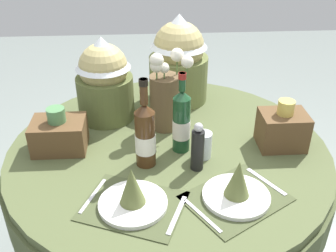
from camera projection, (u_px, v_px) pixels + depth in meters
name	position (u px, v px, depth m)	size (l,w,h in m)	color
dining_table	(168.00, 172.00, 1.76)	(1.39, 1.39, 0.77)	#4C5633
place_setting_left	(133.00, 196.00, 1.34)	(0.41, 0.37, 0.16)	#41492B
place_setting_right	(237.00, 188.00, 1.37)	(0.43, 0.40, 0.16)	#41492B
flower_vase	(165.00, 96.00, 1.75)	(0.19, 0.14, 0.37)	brown
wine_bottle_left	(145.00, 135.00, 1.51)	(0.08, 0.08, 0.37)	#422814
wine_bottle_right	(181.00, 121.00, 1.60)	(0.07, 0.07, 0.35)	#194223
tumbler_near_right	(203.00, 145.00, 1.59)	(0.07, 0.07, 0.11)	silver
pepper_mill	(198.00, 148.00, 1.50)	(0.05, 0.05, 0.21)	black
gift_tub_back_left	(104.00, 76.00, 1.80)	(0.26, 0.26, 0.40)	#566033
gift_tub_back_centre	(179.00, 56.00, 1.95)	(0.30, 0.30, 0.45)	olive
woven_basket_side_left	(59.00, 134.00, 1.64)	(0.22, 0.17, 0.19)	brown
woven_basket_side_right	(282.00, 129.00, 1.65)	(0.19, 0.15, 0.21)	brown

